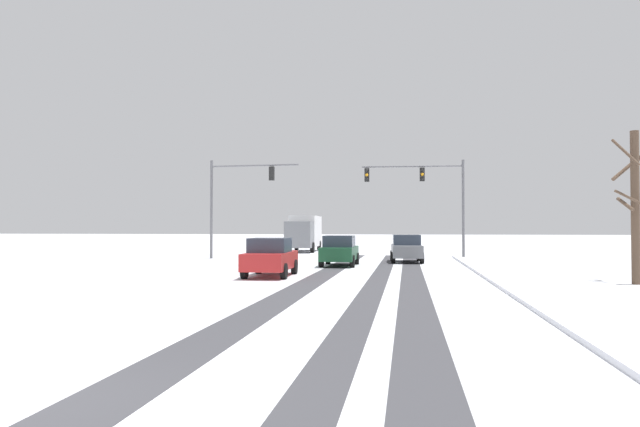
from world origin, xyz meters
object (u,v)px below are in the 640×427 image
Objects in this scene: car_red_third at (270,257)px; box_truck_delivery at (304,232)px; car_grey_lead at (406,248)px; traffic_signal_near_left at (235,191)px; bare_tree_sidewalk_mid at (635,202)px; car_dark_green_second at (340,251)px; traffic_signal_near_right at (427,188)px.

car_red_third is 24.44m from box_truck_delivery.
box_truck_delivery is at bearing 122.28° from car_grey_lead.
traffic_signal_near_left is 0.87× the size of box_truck_delivery.
car_red_third is at bearing 174.82° from bare_tree_sidewalk_mid.
car_dark_green_second is 14.52m from bare_tree_sidewalk_mid.
traffic_signal_near_right is at bearing 71.72° from car_grey_lead.
car_dark_green_second is at bearing -73.72° from box_truck_delivery.
car_dark_green_second is at bearing -133.83° from car_grey_lead.
car_red_third is (5.48, -12.77, -3.61)m from traffic_signal_near_left.
traffic_signal_near_left reaches higher than box_truck_delivery.
bare_tree_sidewalk_mid reaches higher than car_dark_green_second.
box_truck_delivery is (-5.05, 17.30, 0.82)m from car_dark_green_second.
car_dark_green_second is (-3.55, -3.69, 0.00)m from car_grey_lead.
box_truck_delivery is at bearing 96.89° from car_red_third.
traffic_signal_near_right is at bearing 57.87° from car_dark_green_second.
car_grey_lead is 1.01× the size of car_red_third.
box_truck_delivery is at bearing 77.47° from traffic_signal_near_left.
traffic_signal_near_left reaches higher than car_dark_green_second.
car_grey_lead and car_red_third have the same top height.
traffic_signal_near_left is 11.91m from car_grey_lead.
car_grey_lead is at bearing -57.72° from box_truck_delivery.
bare_tree_sidewalk_mid is at bearing -34.85° from car_dark_green_second.
car_dark_green_second is 0.73× the size of bare_tree_sidewalk_mid.
car_dark_green_second is 0.55× the size of box_truck_delivery.
traffic_signal_near_left is at bearing 113.23° from car_red_third.
box_truck_delivery reaches higher than car_dark_green_second.
traffic_signal_near_left is at bearing 169.18° from car_grey_lead.
traffic_signal_near_right is 5.80m from car_grey_lead.
traffic_signal_near_right reaches higher than bare_tree_sidewalk_mid.
car_red_third is at bearing -66.77° from traffic_signal_near_left.
bare_tree_sidewalk_mid is at bearing -5.18° from car_red_third.
bare_tree_sidewalk_mid reaches higher than box_truck_delivery.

